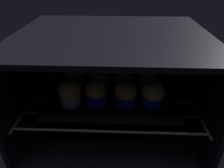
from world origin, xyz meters
TOP-DOWN VIEW (x-y plane):
  - oven_cavity at (0.00, 26.25)cm, footprint 59.00×47.00cm
  - oven_rack at (0.00, 22.00)cm, footprint 54.80×42.00cm
  - baking_tray at (0.00, 22.24)cm, footprint 41.38×32.94cm
  - muffin_row0_col0 at (-12.62, 13.64)cm, footprint 6.93×6.93cm
  - muffin_row0_col1 at (-4.60, 13.91)cm, footprint 6.52×6.52cm
  - muffin_row0_col2 at (4.48, 13.49)cm, footprint 6.66×6.66cm
  - muffin_row0_col3 at (12.77, 13.57)cm, footprint 6.88×6.88cm
  - muffin_row1_col0 at (-12.52, 22.24)cm, footprint 6.35×6.35cm
  - muffin_row1_col1 at (-4.12, 21.81)cm, footprint 6.92×6.92cm
  - muffin_row1_col2 at (4.05, 21.94)cm, footprint 6.71×6.71cm
  - muffin_row1_col3 at (12.42, 22.10)cm, footprint 6.35×6.35cm
  - muffin_row2_col0 at (-12.26, 30.85)cm, footprint 6.35×6.35cm
  - muffin_row2_col1 at (-4.58, 30.80)cm, footprint 6.35×6.35cm
  - muffin_row2_col2 at (4.24, 30.41)cm, footprint 6.96×6.96cm
  - muffin_row2_col3 at (12.87, 30.64)cm, footprint 6.62×6.62cm

SIDE VIEW (x-z plane):
  - oven_rack at x=0.00cm, z-range 13.20..14.00cm
  - baking_tray at x=0.00cm, z-range 13.57..15.77cm
  - oven_cavity at x=0.00cm, z-range -1.50..35.50cm
  - muffin_row1_col0 at x=-12.52cm, z-range 14.78..22.87cm
  - muffin_row2_col0 at x=-12.26cm, z-range 14.95..22.73cm
  - muffin_row2_col2 at x=4.24cm, z-range 14.93..23.10cm
  - muffin_row1_col1 at x=-4.12cm, z-range 15.02..23.15cm
  - muffin_row0_col1 at x=-4.60cm, z-range 14.94..23.26cm
  - muffin_row2_col1 at x=-4.58cm, z-range 15.01..23.21cm
  - muffin_row2_col3 at x=12.87cm, z-range 15.03..23.19cm
  - muffin_row1_col3 at x=12.42cm, z-range 14.93..23.32cm
  - muffin_row0_col0 at x=-12.62cm, z-range 15.00..23.30cm
  - muffin_row0_col2 at x=4.48cm, z-range 14.99..23.36cm
  - muffin_row1_col2 at x=4.05cm, z-range 15.03..23.48cm
  - muffin_row0_col3 at x=12.77cm, z-range 14.92..23.80cm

